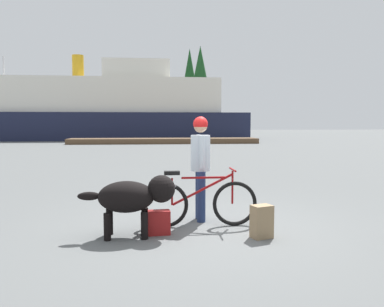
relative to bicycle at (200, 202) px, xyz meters
The scene contains 13 objects.
ground_plane 0.40m from the bicycle, 56.67° to the right, with size 160.00×160.00×0.00m, color #595B5B.
bicycle is the anchor object (origin of this frame).
person_cyclist 0.77m from the bicycle, 80.99° to the left, with size 0.32×0.53×1.72m.
dog 1.10m from the bicycle, 156.96° to the right, with size 1.37×0.53×0.88m.
backpack 1.05m from the bicycle, 39.89° to the right, with size 0.28×0.20×0.47m, color #8C7251.
handbag_pannier 0.76m from the bicycle, 151.13° to the right, with size 0.32×0.18×0.35m, color maroon.
dock_pier 24.33m from the bicycle, 89.50° to the left, with size 14.57×2.33×0.40m, color brown.
ferry_boat 33.53m from the bicycle, 97.87° to the left, with size 25.89×8.98×8.14m.
sailboat_moored 35.07m from the bicycle, 114.13° to the left, with size 6.39×1.79×7.76m.
pine_tree_far_left 51.14m from the bicycle, 102.33° to the left, with size 2.94×2.94×9.07m.
pine_tree_center 49.93m from the bicycle, 93.03° to the left, with size 3.66×3.66×10.25m.
pine_tree_far_right 49.08m from the bicycle, 82.83° to the left, with size 3.92×3.92×12.26m.
pine_tree_mid_back 56.06m from the bicycle, 84.56° to the left, with size 3.52×3.52×13.19m.
Camera 1 is at (-0.79, -5.80, 1.62)m, focal length 36.17 mm.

